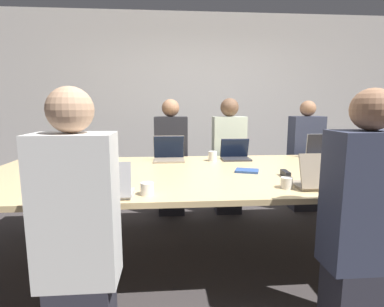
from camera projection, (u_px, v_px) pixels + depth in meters
The scene contains 19 objects.
ground_plane at pixel (231, 252), 2.81m from camera, with size 24.00×24.00×0.00m, color #383333.
curtain_wall at pixel (203, 103), 4.87m from camera, with size 12.00×0.06×2.80m.
conference_table at pixel (233, 176), 2.70m from camera, with size 4.44×1.66×0.77m.
laptop_far_right at pixel (324, 151), 3.35m from camera, with size 0.36×0.26×0.27m.
person_far_right at pixel (305, 158), 3.88m from camera, with size 0.40×0.24×1.42m.
cup_far_right at pixel (351, 155), 3.29m from camera, with size 0.08×0.08×0.09m.
laptop_far_center at pixel (235, 153), 3.28m from camera, with size 0.31×0.22×0.23m.
person_far_center at pixel (229, 158), 3.77m from camera, with size 0.40×0.24×1.45m.
cup_far_center at pixel (213, 156), 3.18m from camera, with size 0.09×0.09×0.10m.
laptop_far_midleft at pixel (169, 154), 3.20m from camera, with size 0.33×0.27×0.27m.
person_far_midleft at pixel (171, 159), 3.72m from camera, with size 0.40×0.24×1.44m.
laptop_near_left at pixel (107, 187), 1.90m from camera, with size 0.32×0.23×0.24m.
person_near_left at pixel (78, 234), 1.53m from camera, with size 0.40×0.24×1.45m.
cup_near_left at pixel (147, 189), 1.97m from camera, with size 0.09×0.09×0.08m.
laptop_near_midright at pixel (319, 178), 2.12m from camera, with size 0.32×0.26×0.25m.
person_near_midright at pixel (362, 223), 1.67m from camera, with size 0.40×0.24×1.45m.
cup_near_midright at pixel (287, 183), 2.13m from camera, with size 0.08×0.08×0.08m.
stapler at pixel (285, 174), 2.48m from camera, with size 0.05×0.15×0.05m.
notebook at pixel (247, 171), 2.66m from camera, with size 0.24×0.21×0.02m.
Camera 1 is at (-0.58, -2.59, 1.36)m, focal length 28.00 mm.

